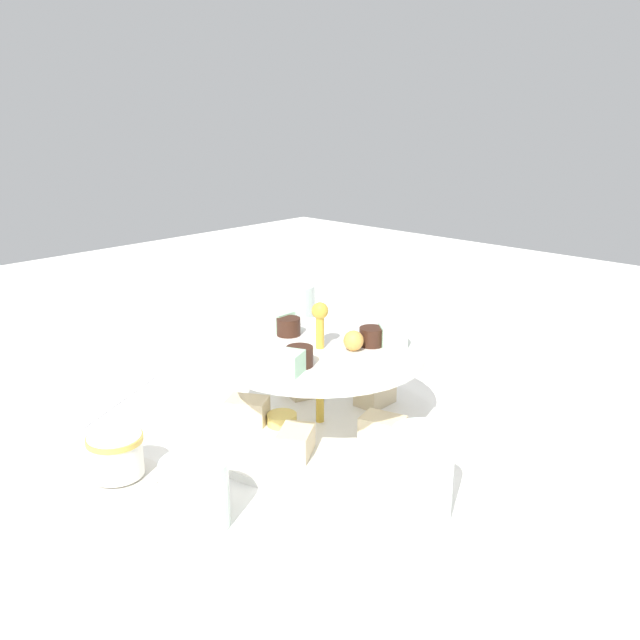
{
  "coord_description": "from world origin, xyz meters",
  "views": [
    {
      "loc": [
        0.56,
        0.52,
        0.38
      ],
      "look_at": [
        0.0,
        0.0,
        0.14
      ],
      "focal_mm": 38.45,
      "sensor_mm": 36.0,
      "label": 1
    }
  ],
  "objects": [
    {
      "name": "water_glass_short_left",
      "position": [
        0.23,
        0.05,
        0.03
      ],
      "size": [
        0.06,
        0.06,
        0.07
      ],
      "primitive_type": "cylinder",
      "color": "silver",
      "rests_on": "ground_plane"
    },
    {
      "name": "teacup_with_saucer",
      "position": [
        0.23,
        -0.08,
        0.02
      ],
      "size": [
        0.09,
        0.09,
        0.05
      ],
      "color": "white",
      "rests_on": "ground_plane"
    },
    {
      "name": "ground_plane",
      "position": [
        0.0,
        0.0,
        0.0
      ],
      "size": [
        2.4,
        2.4,
        0.0
      ],
      "primitive_type": "plane",
      "color": "white"
    },
    {
      "name": "butter_knife_right",
      "position": [
        0.12,
        -0.25,
        0.0
      ],
      "size": [
        0.16,
        0.09,
        0.0
      ],
      "primitive_type": "cube",
      "rotation": [
        0.0,
        0.0,
        6.74
      ],
      "color": "silver",
      "rests_on": "ground_plane"
    },
    {
      "name": "tiered_serving_stand",
      "position": [
        0.0,
        -0.0,
        0.05
      ],
      "size": [
        0.3,
        0.3,
        0.16
      ],
      "color": "white",
      "rests_on": "ground_plane"
    },
    {
      "name": "water_glass_mid_back",
      "position": [
        0.07,
        0.2,
        0.04
      ],
      "size": [
        0.06,
        0.06,
        0.09
      ],
      "primitive_type": "cylinder",
      "color": "silver",
      "rests_on": "ground_plane"
    },
    {
      "name": "water_glass_tall_right",
      "position": [
        -0.14,
        -0.19,
        0.06
      ],
      "size": [
        0.07,
        0.07,
        0.12
      ],
      "primitive_type": "cylinder",
      "color": "silver",
      "rests_on": "ground_plane"
    },
    {
      "name": "butter_knife_left",
      "position": [
        -0.25,
        0.13,
        0.0
      ],
      "size": [
        0.08,
        0.16,
        0.0
      ],
      "primitive_type": "cube",
      "rotation": [
        0.0,
        0.0,
        4.29
      ],
      "color": "silver",
      "rests_on": "ground_plane"
    }
  ]
}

